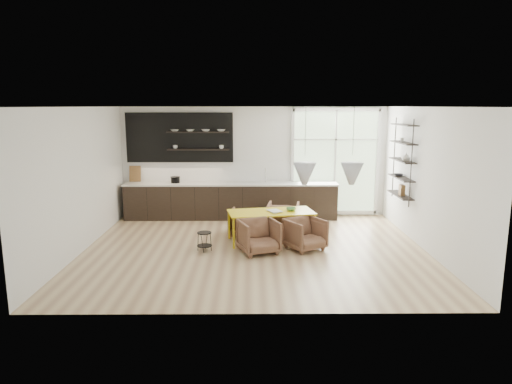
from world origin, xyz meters
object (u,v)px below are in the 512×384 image
at_px(armchair_front_left, 259,236).
at_px(dining_table, 271,214).
at_px(armchair_back_left, 244,222).
at_px(armchair_front_right, 305,234).
at_px(armchair_back_right, 283,217).
at_px(wire_stool, 204,239).

bearing_deg(armchair_front_left, dining_table, 50.48).
distance_m(dining_table, armchair_front_left, 0.88).
bearing_deg(dining_table, armchair_back_left, 127.50).
height_order(armchair_back_left, armchair_front_left, armchair_front_left).
bearing_deg(armchair_front_right, armchair_front_left, 160.48).
distance_m(dining_table, armchair_back_left, 0.86).
xyz_separation_m(dining_table, armchair_front_left, (-0.28, -0.78, -0.28)).
distance_m(armchair_back_left, armchair_back_right, 0.97).
height_order(armchair_back_right, armchair_front_right, armchair_back_right).
xyz_separation_m(armchair_front_left, wire_stool, (-1.11, 0.12, -0.09)).
bearing_deg(dining_table, armchair_front_left, -119.91).
bearing_deg(armchair_front_left, wire_stool, 153.89).
relative_size(armchair_back_right, armchair_front_left, 1.00).
relative_size(armchair_front_right, wire_stool, 1.83).
bearing_deg(armchair_back_left, armchair_back_right, -151.47).
bearing_deg(wire_stool, armchair_front_left, -6.16).
distance_m(armchair_front_left, wire_stool, 1.12).
xyz_separation_m(armchair_front_right, wire_stool, (-2.06, -0.08, -0.07)).
relative_size(armchair_back_right, wire_stool, 1.91).
height_order(dining_table, armchair_front_left, armchair_front_left).
relative_size(dining_table, wire_stool, 4.98).
relative_size(armchair_back_left, wire_stool, 1.69).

